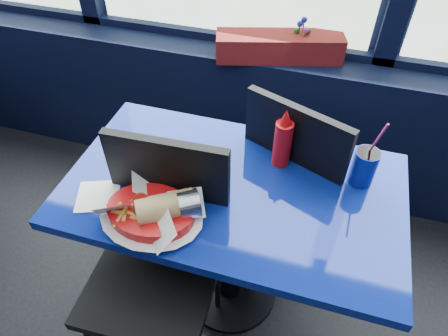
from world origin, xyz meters
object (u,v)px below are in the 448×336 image
food_basket (153,211)px  ketchup_bottle (283,141)px  near_table (232,217)px  chair_near_back (281,169)px  flower_vase (300,46)px  soda_cup (364,166)px  chair_near_front (160,250)px  planter_box (279,46)px

food_basket → ketchup_bottle: ketchup_bottle is taller
food_basket → near_table: bearing=38.7°
chair_near_back → flower_vase: size_ratio=4.93×
near_table → chair_near_back: size_ratio=1.22×
food_basket → soda_cup: (0.64, 0.38, 0.03)m
chair_near_back → food_basket: 0.67m
flower_vase → soda_cup: size_ratio=0.68×
chair_near_front → planter_box: 1.12m
chair_near_front → soda_cup: soda_cup is taller
near_table → flower_vase: flower_vase is taller
flower_vase → food_basket: size_ratio=0.60×
flower_vase → food_basket: flower_vase is taller
chair_near_front → flower_vase: size_ratio=4.94×
near_table → planter_box: 0.89m
near_table → chair_near_back: bearing=68.0°
chair_near_front → flower_vase: flower_vase is taller
near_table → flower_vase: bearing=84.5°
flower_vase → food_basket: 1.13m
chair_near_front → ketchup_bottle: size_ratio=4.03×
near_table → chair_near_back: (0.13, 0.32, -0.00)m
flower_vase → chair_near_front: bearing=-105.0°
planter_box → soda_cup: size_ratio=2.07×
near_table → food_basket: food_basket is taller
near_table → ketchup_bottle: 0.36m
planter_box → soda_cup: 0.82m
chair_near_back → ketchup_bottle: 0.33m
chair_near_front → planter_box: size_ratio=1.63×
near_table → soda_cup: (0.43, 0.16, 0.25)m
food_basket → ketchup_bottle: (0.34, 0.39, 0.07)m
planter_box → ketchup_bottle: ketchup_bottle is taller
planter_box → ketchup_bottle: size_ratio=2.47×
flower_vase → chair_near_back: bearing=-85.4°
planter_box → flower_vase: size_ratio=3.03×
planter_box → ketchup_bottle: (0.15, -0.68, -0.00)m
planter_box → flower_vase: 0.10m
chair_near_front → flower_vase: (0.29, 1.09, 0.29)m
flower_vase → food_basket: bearing=-105.0°
flower_vase → ketchup_bottle: (0.05, -0.71, -0.00)m
planter_box → ketchup_bottle: bearing=-93.5°
chair_near_back → planter_box: bearing=-53.1°
planter_box → flower_vase: flower_vase is taller
chair_near_back → soda_cup: (0.30, -0.16, 0.26)m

